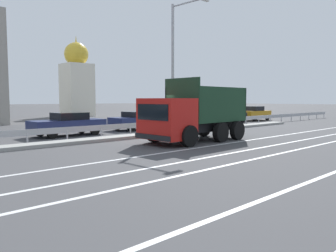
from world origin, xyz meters
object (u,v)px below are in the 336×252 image
object	(u,v)px
parked_car_5	(197,118)
parked_car_7	(254,113)
median_road_sign	(196,112)
parked_car_3	(68,124)
dump_truck	(186,119)
church_tower	(77,81)
street_lamp_1	(175,61)
parked_car_4	(139,120)
parked_car_6	(229,115)

from	to	relation	value
parked_car_5	parked_car_7	xyz separation A→B (m)	(9.92, 0.58, 0.10)
median_road_sign	parked_car_3	world-z (taller)	median_road_sign
dump_truck	parked_car_3	xyz separation A→B (m)	(-3.14, 7.24, -0.48)
parked_car_5	church_tower	xyz separation A→B (m)	(0.32, 22.49, 4.20)
parked_car_7	dump_truck	bearing A→B (deg)	-66.25
dump_truck	parked_car_5	xyz separation A→B (m)	(8.74, 7.22, -0.54)
street_lamp_1	church_tower	xyz separation A→B (m)	(6.72, 26.46, 0.19)
median_road_sign	street_lamp_1	size ratio (longest dim) A/B	0.31
median_road_sign	street_lamp_1	bearing A→B (deg)	-172.03
dump_truck	parked_car_4	distance (m)	8.14
street_lamp_1	church_tower	bearing A→B (deg)	75.74
median_road_sign	parked_car_4	distance (m)	4.56
parked_car_5	median_road_sign	bearing A→B (deg)	136.77
dump_truck	parked_car_5	distance (m)	11.34
dump_truck	parked_car_6	bearing A→B (deg)	-62.90
parked_car_3	median_road_sign	bearing A→B (deg)	-116.31
street_lamp_1	dump_truck	bearing A→B (deg)	-125.71
parked_car_3	church_tower	bearing A→B (deg)	-29.64
parked_car_4	parked_car_3	bearing A→B (deg)	-87.62
parked_car_6	church_tower	size ratio (longest dim) A/B	0.37
parked_car_5	parked_car_7	bearing A→B (deg)	-81.66
median_road_sign	parked_car_6	world-z (taller)	median_road_sign
street_lamp_1	parked_car_4	distance (m)	5.95
parked_car_4	church_tower	world-z (taller)	church_tower
dump_truck	median_road_sign	world-z (taller)	dump_truck
parked_car_6	parked_car_7	world-z (taller)	parked_car_6
median_road_sign	parked_car_4	bearing A→B (deg)	115.44
street_lamp_1	parked_car_7	distance (m)	17.40
median_road_sign	parked_car_5	xyz separation A→B (m)	(4.08, 3.64, -0.68)
median_road_sign	parked_car_4	size ratio (longest dim) A/B	0.57
median_road_sign	parked_car_5	world-z (taller)	median_road_sign
median_road_sign	church_tower	size ratio (longest dim) A/B	0.24
dump_truck	parked_car_6	distance (m)	15.50
parked_car_3	dump_truck	bearing A→B (deg)	-157.67
median_road_sign	parked_car_5	size ratio (longest dim) A/B	0.53
street_lamp_1	parked_car_5	size ratio (longest dim) A/B	1.70
dump_truck	parked_car_7	size ratio (longest dim) A/B	1.64
parked_car_6	church_tower	bearing A→B (deg)	9.40
dump_truck	church_tower	xyz separation A→B (m)	(9.06, 29.71, 3.66)
street_lamp_1	parked_car_6	size ratio (longest dim) A/B	2.08
parked_car_3	parked_car_4	size ratio (longest dim) A/B	1.01
parked_car_4	church_tower	size ratio (longest dim) A/B	0.41
median_road_sign	parked_car_7	bearing A→B (deg)	16.79
dump_truck	parked_car_4	world-z (taller)	dump_truck
parked_car_3	parked_car_5	size ratio (longest dim) A/B	0.94
parked_car_3	parked_car_4	distance (m)	5.87
median_road_sign	street_lamp_1	distance (m)	4.08
parked_car_6	church_tower	distance (m)	23.12
parked_car_4	parked_car_6	distance (m)	10.89
street_lamp_1	parked_car_3	world-z (taller)	street_lamp_1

